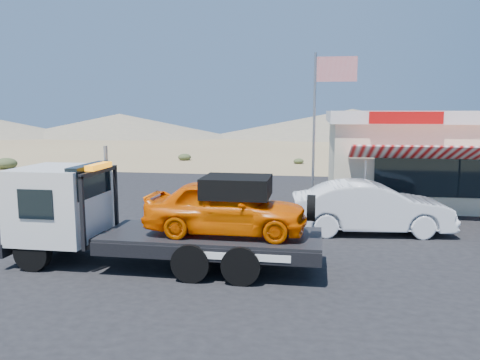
{
  "coord_description": "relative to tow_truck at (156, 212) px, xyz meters",
  "views": [
    {
      "loc": [
        4.8,
        -13.2,
        3.91
      ],
      "look_at": [
        2.17,
        2.9,
        1.5
      ],
      "focal_mm": 35.0,
      "sensor_mm": 36.0,
      "label": 1
    }
  ],
  "objects": [
    {
      "name": "white_sedan",
      "position": [
        5.71,
        4.21,
        -0.55
      ],
      "size": [
        5.16,
        2.28,
        1.65
      ],
      "primitive_type": "imported",
      "rotation": [
        0.0,
        0.0,
        1.68
      ],
      "color": "silver",
      "rests_on": "asphalt_lot"
    },
    {
      "name": "tow_truck",
      "position": [
        0.0,
        0.0,
        0.0
      ],
      "size": [
        7.71,
        2.29,
        2.58
      ],
      "color": "black",
      "rests_on": "asphalt_lot"
    },
    {
      "name": "distant_hills",
      "position": [
        -10.64,
        57.34,
        0.5
      ],
      "size": [
        126.0,
        48.0,
        4.2
      ],
      "color": "#726B59",
      "rests_on": "ground"
    },
    {
      "name": "jerky_store",
      "position": [
        9.64,
        11.17,
        0.6
      ],
      "size": [
        10.4,
        9.97,
        3.9
      ],
      "color": "beige",
      "rests_on": "asphalt_lot"
    },
    {
      "name": "ground",
      "position": [
        -0.86,
        2.2,
        -1.39
      ],
      "size": [
        120.0,
        120.0,
        0.0
      ],
      "primitive_type": "plane",
      "color": "#8A6F4E",
      "rests_on": "ground"
    },
    {
      "name": "asphalt_lot",
      "position": [
        1.14,
        5.2,
        -1.38
      ],
      "size": [
        32.0,
        24.0,
        0.02
      ],
      "primitive_type": "cube",
      "color": "black",
      "rests_on": "ground"
    },
    {
      "name": "flagpole",
      "position": [
        4.07,
        6.7,
        2.37
      ],
      "size": [
        1.55,
        0.1,
        6.0
      ],
      "color": "#99999E",
      "rests_on": "asphalt_lot"
    }
  ]
}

